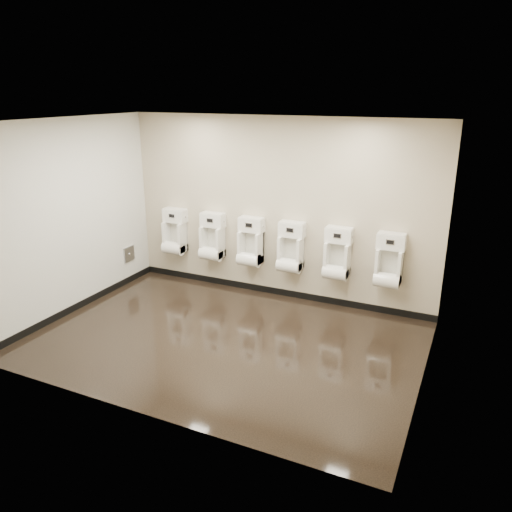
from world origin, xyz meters
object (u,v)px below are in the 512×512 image
(urinal_0, at_px, (175,235))
(urinal_3, at_px, (291,251))
(urinal_1, at_px, (212,240))
(urinal_5, at_px, (389,265))
(urinal_2, at_px, (250,245))
(urinal_4, at_px, (337,257))
(access_panel, at_px, (129,254))

(urinal_0, xyz_separation_m, urinal_3, (2.11, 0.00, 0.00))
(urinal_1, relative_size, urinal_5, 1.00)
(urinal_2, height_order, urinal_4, same)
(urinal_1, xyz_separation_m, urinal_2, (0.70, 0.00, 0.00))
(access_panel, xyz_separation_m, urinal_2, (2.09, 0.42, 0.31))
(access_panel, distance_m, urinal_1, 1.49)
(urinal_0, relative_size, urinal_5, 1.00)
(urinal_5, bearing_deg, urinal_2, 180.00)
(urinal_0, bearing_deg, urinal_4, 0.00)
(access_panel, bearing_deg, urinal_0, 31.96)
(urinal_5, bearing_deg, urinal_1, 180.00)
(urinal_3, xyz_separation_m, urinal_5, (1.48, 0.00, 0.00))
(urinal_3, relative_size, urinal_5, 1.00)
(access_panel, bearing_deg, urinal_2, 11.22)
(urinal_2, bearing_deg, urinal_4, 0.00)
(urinal_0, relative_size, urinal_3, 1.00)
(urinal_2, bearing_deg, urinal_5, 0.00)
(urinal_1, bearing_deg, urinal_4, 0.00)
(urinal_0, xyz_separation_m, urinal_1, (0.73, 0.00, 0.00))
(urinal_1, bearing_deg, access_panel, -163.44)
(access_panel, height_order, urinal_2, urinal_2)
(urinal_0, height_order, urinal_1, same)
(urinal_3, xyz_separation_m, urinal_4, (0.73, 0.00, 0.00))
(urinal_0, relative_size, urinal_4, 1.00)
(access_panel, xyz_separation_m, urinal_5, (4.26, 0.42, 0.31))
(access_panel, distance_m, urinal_4, 3.54)
(urinal_1, relative_size, urinal_4, 1.00)
(access_panel, height_order, urinal_0, urinal_0)
(urinal_2, relative_size, urinal_5, 1.00)
(urinal_0, bearing_deg, urinal_2, 0.00)
(urinal_5, bearing_deg, access_panel, -174.43)
(urinal_2, relative_size, urinal_3, 1.00)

